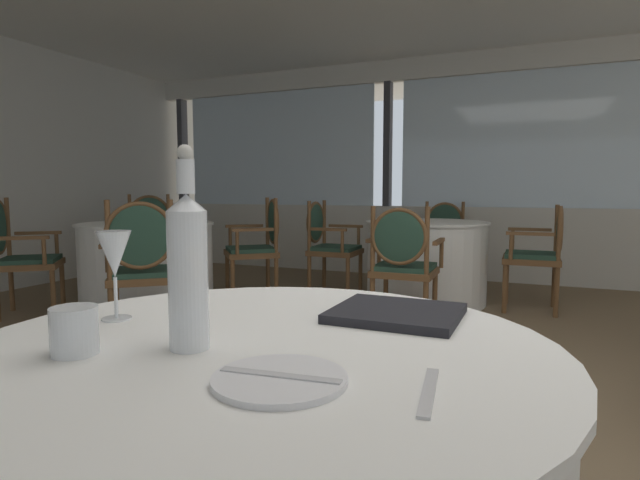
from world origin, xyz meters
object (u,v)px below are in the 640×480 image
object	(u,v)px
dining_chair_0_0	(402,258)
dining_chair_2_1	(150,233)
wine_glass	(114,256)
menu_book	(396,313)
dining_chair_0_1	(542,248)
water_bottle	(188,267)
dining_chair_2_2	(17,248)
water_tumbler	(74,331)
dining_chair_0_2	(443,236)
dining_chair_2_0	(260,240)
side_plate	(280,379)
dining_chair_0_3	(327,240)
dining_chair_2_3	(142,260)

from	to	relation	value
dining_chair_0_0	dining_chair_2_1	bearing A→B (deg)	77.87
wine_glass	dining_chair_0_0	world-z (taller)	wine_glass
menu_book	dining_chair_0_1	distance (m)	3.65
water_bottle	dining_chair_2_2	world-z (taller)	water_bottle
menu_book	dining_chair_2_1	size ratio (longest dim) A/B	0.28
water_tumbler	wine_glass	bearing A→B (deg)	118.76
dining_chair_0_0	dining_chair_0_2	size ratio (longest dim) A/B	1.01
dining_chair_0_0	dining_chair_2_1	xyz separation A→B (m)	(-2.92, 0.57, 0.05)
dining_chair_0_1	water_tumbler	bearing A→B (deg)	78.08
dining_chair_0_1	dining_chair_2_0	distance (m)	2.51
dining_chair_0_1	dining_chair_2_1	world-z (taller)	dining_chair_2_1
dining_chair_0_1	dining_chair_0_2	bearing A→B (deg)	-45.10
side_plate	dining_chair_2_1	xyz separation A→B (m)	(-3.49, 3.64, -0.18)
water_bottle	dining_chair_0_1	size ratio (longest dim) A/B	0.40
water_bottle	menu_book	bearing A→B (deg)	52.19
side_plate	dining_chair_2_2	distance (m)	4.24
menu_book	dining_chair_2_0	bearing A→B (deg)	125.25
water_bottle	dining_chair_2_1	world-z (taller)	water_bottle
wine_glass	dining_chair_0_3	world-z (taller)	wine_glass
dining_chair_0_2	dining_chair_2_2	xyz separation A→B (m)	(-3.00, -2.85, 0.03)
side_plate	dining_chair_0_0	xyz separation A→B (m)	(-0.58, 3.07, -0.22)
dining_chair_0_2	dining_chair_2_3	world-z (taller)	dining_chair_2_3
side_plate	dining_chair_0_1	world-z (taller)	dining_chair_0_1
wine_glass	dining_chair_2_3	world-z (taller)	dining_chair_2_3
wine_glass	menu_book	world-z (taller)	wine_glass
dining_chair_2_0	dining_chair_0_0	bearing A→B (deg)	123.12
dining_chair_0_2	dining_chair_0_3	world-z (taller)	dining_chair_0_3
water_bottle	wine_glass	size ratio (longest dim) A/B	1.85
dining_chair_2_3	wine_glass	bearing A→B (deg)	-178.78
water_tumbler	side_plate	bearing A→B (deg)	3.52
dining_chair_2_0	water_tumbler	bearing A→B (deg)	75.03
menu_book	dining_chair_2_1	world-z (taller)	dining_chair_2_1
water_tumbler	dining_chair_2_1	xyz separation A→B (m)	(-3.10, 3.66, -0.21)
dining_chair_2_0	dining_chair_2_3	world-z (taller)	dining_chair_2_3
dining_chair_0_0	dining_chair_2_2	distance (m)	3.16
dining_chair_2_2	water_tumbler	bearing A→B (deg)	-74.79
dining_chair_0_0	dining_chair_0_2	xyz separation A→B (m)	(-0.04, 1.98, -0.00)
dining_chair_0_0	dining_chair_0_3	xyz separation A→B (m)	(-1.01, 0.97, 0.01)
water_bottle	menu_book	distance (m)	0.49
water_bottle	dining_chair_2_0	distance (m)	3.91
dining_chair_2_0	dining_chair_2_1	world-z (taller)	dining_chair_2_1
dining_chair_0_1	dining_chair_2_3	world-z (taller)	dining_chair_2_3
dining_chair_0_0	dining_chair_2_2	size ratio (longest dim) A/B	0.94
menu_book	water_tumbler	bearing A→B (deg)	-133.02
side_plate	dining_chair_0_2	distance (m)	5.09
wine_glass	dining_chair_2_2	distance (m)	3.72
side_plate	water_bottle	world-z (taller)	water_bottle
dining_chair_0_1	side_plate	bearing A→B (deg)	83.39
dining_chair_2_1	dining_chair_2_3	bearing A→B (deg)	-0.00
side_plate	dining_chair_0_3	xyz separation A→B (m)	(-1.59, 4.04, -0.21)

